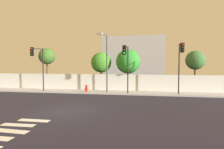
% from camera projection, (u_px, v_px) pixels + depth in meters
% --- Properties ---
extents(ground_plane, '(80.00, 80.00, 0.00)m').
position_uv_depth(ground_plane, '(66.00, 111.00, 12.61)').
color(ground_plane, '#21202B').
extents(sidewalk, '(36.00, 2.40, 0.15)m').
position_uv_depth(sidewalk, '(97.00, 92.00, 20.68)').
color(sidewalk, '#AAAAAA').
rests_on(sidewalk, ground).
extents(perimeter_wall, '(36.00, 0.18, 1.80)m').
position_uv_depth(perimeter_wall, '(99.00, 82.00, 21.89)').
color(perimeter_wall, silver).
rests_on(perimeter_wall, sidewalk).
extents(crosswalk_marking, '(2.16, 3.87, 0.01)m').
position_uv_depth(crosswalk_marking, '(9.00, 131.00, 8.75)').
color(crosswalk_marking, silver).
rests_on(crosswalk_marking, ground).
extents(traffic_light_left, '(0.61, 1.74, 4.71)m').
position_uv_depth(traffic_light_left, '(37.00, 60.00, 20.10)').
color(traffic_light_left, black).
rests_on(traffic_light_left, sidewalk).
extents(traffic_light_center, '(0.48, 1.53, 4.76)m').
position_uv_depth(traffic_light_center, '(126.00, 59.00, 18.60)').
color(traffic_light_center, black).
rests_on(traffic_light_center, sidewalk).
extents(traffic_light_right, '(0.36, 1.15, 4.95)m').
position_uv_depth(traffic_light_right, '(181.00, 58.00, 17.92)').
color(traffic_light_right, black).
rests_on(traffic_light_right, sidewalk).
extents(street_lamp_curbside, '(0.80, 1.93, 6.03)m').
position_uv_depth(street_lamp_curbside, '(106.00, 58.00, 19.57)').
color(street_lamp_curbside, '#4C4C51').
rests_on(street_lamp_curbside, sidewalk).
extents(fire_hydrant, '(0.44, 0.26, 0.76)m').
position_uv_depth(fire_hydrant, '(86.00, 88.00, 20.17)').
color(fire_hydrant, red).
rests_on(fire_hydrant, sidewalk).
extents(roadside_tree_leftmost, '(2.07, 2.07, 5.18)m').
position_uv_depth(roadside_tree_leftmost, '(47.00, 56.00, 24.14)').
color(roadside_tree_leftmost, brown).
rests_on(roadside_tree_leftmost, ground).
extents(roadside_tree_midleft, '(2.48, 2.48, 4.57)m').
position_uv_depth(roadside_tree_midleft, '(101.00, 63.00, 22.97)').
color(roadside_tree_midleft, brown).
rests_on(roadside_tree_midleft, ground).
extents(roadside_tree_midright, '(2.90, 2.90, 4.89)m').
position_uv_depth(roadside_tree_midright, '(128.00, 62.00, 22.41)').
color(roadside_tree_midright, brown).
rests_on(roadside_tree_midright, ground).
extents(roadside_tree_rightmost, '(2.15, 2.15, 4.64)m').
position_uv_depth(roadside_tree_rightmost, '(195.00, 60.00, 21.12)').
color(roadside_tree_rightmost, brown).
rests_on(roadside_tree_rightmost, ground).
extents(low_building_distant, '(10.72, 6.00, 7.99)m').
position_uv_depth(low_building_distant, '(134.00, 60.00, 34.97)').
color(low_building_distant, '#A4A4A4').
rests_on(low_building_distant, ground).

